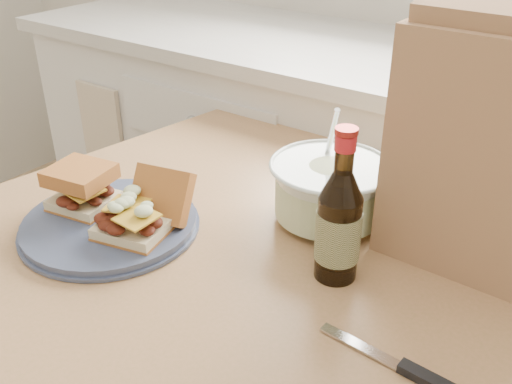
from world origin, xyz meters
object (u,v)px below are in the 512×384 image
Objects in this scene: dining_table at (230,298)px; coleslaw_bowl at (329,193)px; plate at (110,224)px; paper_bag at (495,151)px; beer_bottle at (339,224)px.

coleslaw_bowl reaches higher than dining_table.
plate is (-0.20, -0.08, 0.13)m from dining_table.
plate is 0.39m from coleslaw_bowl.
paper_bag reaches higher than plate.
dining_table is at bearing -120.57° from coleslaw_bowl.
plate is 1.23× the size of beer_bottle.
beer_bottle is (0.19, 0.03, 0.21)m from dining_table.
dining_table is at bearing 23.12° from plate.
coleslaw_bowl is (0.10, 0.17, 0.17)m from dining_table.
beer_bottle is at bearing 17.90° from dining_table.
beer_bottle is 0.26m from paper_bag.
dining_table is 0.28m from beer_bottle.
beer_bottle reaches higher than dining_table.
paper_bag reaches higher than coleslaw_bowl.
paper_bag reaches higher than beer_bottle.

